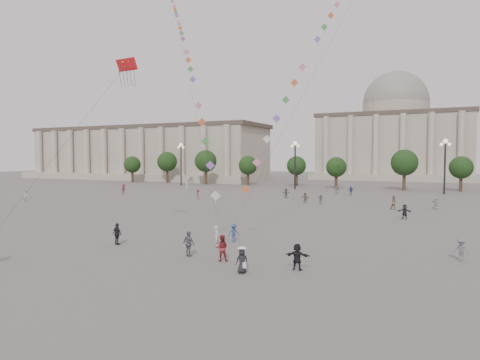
% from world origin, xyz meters
% --- Properties ---
extents(ground, '(360.00, 360.00, 0.00)m').
position_xyz_m(ground, '(0.00, 0.00, 0.00)').
color(ground, '#5E5A58').
rests_on(ground, ground).
extents(hall_west, '(84.00, 26.22, 17.20)m').
position_xyz_m(hall_west, '(-75.00, 93.89, 8.43)').
color(hall_west, '#A39C89').
rests_on(hall_west, ground).
extents(hall_central, '(48.30, 34.30, 35.50)m').
position_xyz_m(hall_central, '(0.00, 129.22, 14.23)').
color(hall_central, '#A39C89').
rests_on(hall_central, ground).
extents(tree_row, '(137.12, 5.12, 8.00)m').
position_xyz_m(tree_row, '(0.00, 78.00, 5.39)').
color(tree_row, '#3C2F1E').
rests_on(tree_row, ground).
extents(lamp_post_far_west, '(2.00, 0.90, 10.65)m').
position_xyz_m(lamp_post_far_west, '(-45.00, 70.00, 7.35)').
color(lamp_post_far_west, '#262628').
rests_on(lamp_post_far_west, ground).
extents(lamp_post_mid_west, '(2.00, 0.90, 10.65)m').
position_xyz_m(lamp_post_mid_west, '(-15.00, 70.00, 7.35)').
color(lamp_post_mid_west, '#262628').
rests_on(lamp_post_mid_west, ground).
extents(lamp_post_mid_east, '(2.00, 0.90, 10.65)m').
position_xyz_m(lamp_post_mid_east, '(15.00, 70.00, 7.35)').
color(lamp_post_mid_east, '#262628').
rests_on(lamp_post_mid_east, ground).
extents(person_crowd_0, '(1.03, 0.43, 1.75)m').
position_xyz_m(person_crowd_0, '(-0.79, 59.91, 0.88)').
color(person_crowd_0, navy).
rests_on(person_crowd_0, ground).
extents(person_crowd_1, '(1.13, 1.16, 1.88)m').
position_xyz_m(person_crowd_1, '(-46.17, 26.47, 0.94)').
color(person_crowd_1, silver).
rests_on(person_crowd_1, ground).
extents(person_crowd_2, '(0.83, 1.32, 1.95)m').
position_xyz_m(person_crowd_2, '(-41.05, 43.88, 0.97)').
color(person_crowd_2, maroon).
rests_on(person_crowd_2, ground).
extents(person_crowd_3, '(1.62, 0.63, 1.70)m').
position_xyz_m(person_crowd_3, '(6.44, 4.89, 0.85)').
color(person_crowd_3, black).
rests_on(person_crowd_3, ground).
extents(person_crowd_4, '(1.30, 1.32, 1.52)m').
position_xyz_m(person_crowd_4, '(-3.93, 61.73, 0.76)').
color(person_crowd_4, '#ADADA9').
rests_on(person_crowd_4, ground).
extents(person_crowd_6, '(1.20, 0.97, 1.62)m').
position_xyz_m(person_crowd_6, '(15.93, 11.86, 0.81)').
color(person_crowd_6, slate).
rests_on(person_crowd_6, ground).
extents(person_crowd_7, '(1.57, 1.34, 1.71)m').
position_xyz_m(person_crowd_7, '(13.94, 43.83, 0.85)').
color(person_crowd_7, beige).
rests_on(person_crowd_7, ground).
extents(person_crowd_10, '(0.55, 0.68, 1.60)m').
position_xyz_m(person_crowd_10, '(-34.54, 56.31, 0.80)').
color(person_crowd_10, silver).
rests_on(person_crowd_10, ground).
extents(person_crowd_12, '(1.64, 0.67, 1.72)m').
position_xyz_m(person_crowd_12, '(-10.03, 49.90, 0.86)').
color(person_crowd_12, '#59585D').
rests_on(person_crowd_12, ground).
extents(person_crowd_13, '(0.60, 0.69, 1.60)m').
position_xyz_m(person_crowd_13, '(-1.84, 9.43, 0.80)').
color(person_crowd_13, silver).
rests_on(person_crowd_13, ground).
extents(person_crowd_16, '(0.94, 0.71, 1.49)m').
position_xyz_m(person_crowd_16, '(-2.09, 42.99, 0.74)').
color(person_crowd_16, slate).
rests_on(person_crowd_16, ground).
extents(person_crowd_17, '(1.11, 1.27, 1.70)m').
position_xyz_m(person_crowd_17, '(-22.84, 41.42, 0.85)').
color(person_crowd_17, maroon).
rests_on(person_crowd_17, ground).
extents(person_crowd_18, '(1.60, 0.91, 1.65)m').
position_xyz_m(person_crowd_18, '(-4.55, 43.17, 0.82)').
color(person_crowd_18, '#7F6E58').
rests_on(person_crowd_18, ground).
extents(person_crowd_19, '(1.06, 0.90, 1.92)m').
position_xyz_m(person_crowd_19, '(8.77, 40.25, 0.96)').
color(person_crowd_19, '#85715C').
rests_on(person_crowd_19, ground).
extents(person_crowd_21, '(1.65, 0.72, 1.72)m').
position_xyz_m(person_crowd_21, '(10.79, 31.51, 0.86)').
color(person_crowd_21, '#222428').
rests_on(person_crowd_21, ground).
extents(tourist_1, '(1.12, 0.67, 1.78)m').
position_xyz_m(tourist_1, '(-9.26, 6.08, 0.89)').
color(tourist_1, black).
rests_on(tourist_1, ground).
extents(tourist_3, '(1.17, 0.75, 1.85)m').
position_xyz_m(tourist_3, '(-1.76, 5.08, 0.93)').
color(tourist_3, slate).
rests_on(tourist_3, ground).
extents(kite_flyer_0, '(1.08, 0.98, 1.82)m').
position_xyz_m(kite_flyer_0, '(1.03, 4.89, 0.91)').
color(kite_flyer_0, maroon).
rests_on(kite_flyer_0, ground).
extents(kite_flyer_1, '(1.13, 1.13, 1.57)m').
position_xyz_m(kite_flyer_1, '(-1.10, 11.09, 0.79)').
color(kite_flyer_1, '#2E4A69').
rests_on(kite_flyer_1, ground).
extents(hat_person, '(0.89, 0.85, 1.69)m').
position_xyz_m(hat_person, '(3.59, 2.72, 0.83)').
color(hat_person, black).
rests_on(hat_person, ground).
extents(dragon_kite, '(2.23, 6.41, 18.42)m').
position_xyz_m(dragon_kite, '(-10.97, 9.43, 14.57)').
color(dragon_kite, red).
rests_on(dragon_kite, ground).
extents(kite_train_west, '(37.43, 48.70, 74.28)m').
position_xyz_m(kite_train_west, '(-18.96, 31.31, 22.82)').
color(kite_train_west, '#3F3F3F').
rests_on(kite_train_west, ground).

